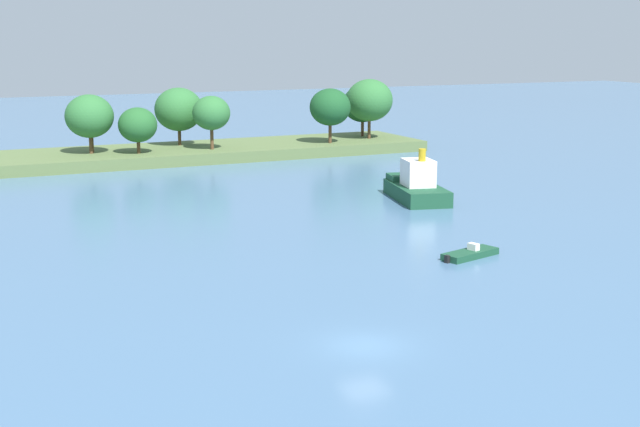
% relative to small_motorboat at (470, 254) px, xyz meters
% --- Properties ---
extents(ground_plane, '(400.00, 400.00, 0.00)m').
position_rel_small_motorboat_xyz_m(ground_plane, '(-15.60, -13.20, -0.27)').
color(ground_plane, '#476B8E').
extents(treeline_island, '(60.52, 14.73, 9.84)m').
position_rel_small_motorboat_xyz_m(treeline_island, '(1.10, 58.88, 3.24)').
color(treeline_island, '#566B3D').
rests_on(treeline_island, ground).
extents(small_motorboat, '(5.10, 2.79, 0.99)m').
position_rel_small_motorboat_xyz_m(small_motorboat, '(0.00, 0.00, 0.00)').
color(small_motorboat, '#19472D').
rests_on(small_motorboat, ground).
extents(tugboat, '(6.27, 10.19, 5.27)m').
position_rel_small_motorboat_xyz_m(tugboat, '(8.12, 21.14, 1.10)').
color(tugboat, '#19472D').
rests_on(tugboat, ground).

